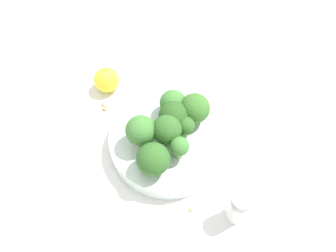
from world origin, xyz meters
TOP-DOWN VIEW (x-y plane):
  - ground_plane at (0.00, 0.00)m, footprint 3.00×3.00m
  - bowl at (0.00, 0.00)m, footprint 0.21×0.21m
  - broccoli_floret_0 at (0.02, -0.01)m, footprint 0.05×0.05m
  - broccoli_floret_1 at (-0.04, -0.03)m, footprint 0.03×0.03m
  - broccoli_floret_2 at (-0.07, 0.01)m, footprint 0.06×0.06m
  - broccoli_floret_3 at (0.01, -0.03)m, footprint 0.03×0.03m
  - broccoli_floret_4 at (-0.01, 0.00)m, footprint 0.05×0.05m
  - broccoli_floret_5 at (0.05, -0.00)m, footprint 0.05×0.05m
  - broccoli_floret_6 at (0.04, -0.04)m, footprint 0.05×0.05m
  - broccoli_floret_7 at (-0.02, 0.04)m, footprint 0.05×0.05m
  - pepper_shaker at (-0.11, -0.13)m, footprint 0.03×0.03m
  - lemon_wedge at (0.12, 0.15)m, footprint 0.05×0.05m
  - almond_crumb_0 at (0.07, 0.15)m, footprint 0.00×0.01m
  - almond_crumb_1 at (-0.11, -0.06)m, footprint 0.01×0.01m
  - almond_crumb_2 at (0.06, 0.14)m, footprint 0.01×0.01m

SIDE VIEW (x-z plane):
  - ground_plane at x=0.00m, z-range 0.00..0.00m
  - almond_crumb_0 at x=0.07m, z-range 0.00..0.01m
  - almond_crumb_1 at x=-0.11m, z-range 0.00..0.01m
  - almond_crumb_2 at x=0.06m, z-range 0.00..0.01m
  - bowl at x=0.00m, z-range 0.00..0.04m
  - lemon_wedge at x=0.12m, z-range 0.00..0.05m
  - pepper_shaker at x=-0.11m, z-range 0.00..0.08m
  - broccoli_floret_3 at x=0.01m, z-range 0.04..0.09m
  - broccoli_floret_5 at x=0.05m, z-range 0.04..0.09m
  - broccoli_floret_1 at x=-0.04m, z-range 0.04..0.09m
  - broccoli_floret_0 at x=0.02m, z-range 0.04..0.10m
  - broccoli_floret_2 at x=-0.07m, z-range 0.04..0.10m
  - broccoli_floret_6 at x=0.04m, z-range 0.04..0.10m
  - broccoli_floret_7 at x=-0.02m, z-range 0.04..0.11m
  - broccoli_floret_4 at x=-0.01m, z-range 0.04..0.11m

